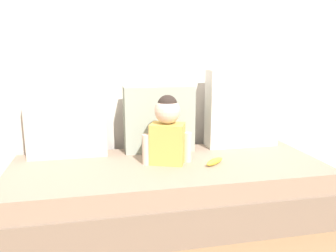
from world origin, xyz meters
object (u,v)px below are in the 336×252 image
object	(u,v)px
throw_pillow_center	(159,119)
banana	(215,161)
couch	(168,190)
toddler	(167,130)
throw_pillow_left	(66,118)
throw_pillow_right	(242,108)

from	to	relation	value
throw_pillow_center	banana	distance (m)	0.53
couch	toddler	xyz separation A→B (m)	(-0.00, 0.02, 0.40)
throw_pillow_left	throw_pillow_center	world-z (taller)	throw_pillow_left
toddler	banana	size ratio (longest dim) A/B	2.62
throw_pillow_left	throw_pillow_right	world-z (taller)	throw_pillow_right
couch	toddler	bearing A→B (deg)	94.12
throw_pillow_left	toddler	distance (m)	0.70
toddler	couch	bearing A→B (deg)	-85.88
couch	throw_pillow_center	world-z (taller)	throw_pillow_center
throw_pillow_left	banana	distance (m)	1.04
couch	banana	xyz separation A→B (m)	(0.29, -0.08, 0.21)
couch	toddler	world-z (taller)	toddler
throw_pillow_left	throw_pillow_center	bearing A→B (deg)	0.00
throw_pillow_left	toddler	size ratio (longest dim) A/B	1.21
throw_pillow_left	banana	size ratio (longest dim) A/B	3.17
toddler	banana	world-z (taller)	toddler
throw_pillow_left	throw_pillow_right	bearing A→B (deg)	0.00
throw_pillow_left	banana	world-z (taller)	throw_pillow_left
couch	throw_pillow_right	bearing A→B (deg)	26.15
toddler	banana	xyz separation A→B (m)	(0.29, -0.10, -0.20)
couch	throw_pillow_right	xyz separation A→B (m)	(0.64, 0.31, 0.48)
toddler	banana	distance (m)	0.36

